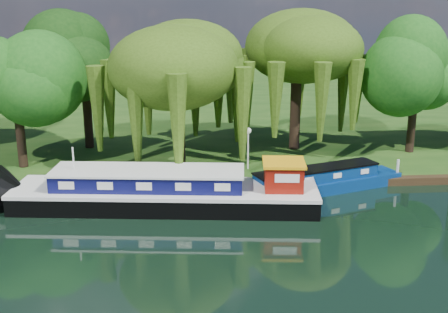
{
  "coord_description": "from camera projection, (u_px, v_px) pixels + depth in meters",
  "views": [
    {
      "loc": [
        -3.49,
        -21.76,
        10.62
      ],
      "look_at": [
        -1.37,
        5.18,
        2.8
      ],
      "focal_mm": 45.0,
      "sensor_mm": 36.0,
      "label": 1
    }
  ],
  "objects": [
    {
      "name": "ground",
      "position": [
        265.0,
        252.0,
        24.05
      ],
      "size": [
        120.0,
        120.0,
        0.0
      ],
      "primitive_type": "plane",
      "color": "black"
    },
    {
      "name": "far_bank",
      "position": [
        215.0,
        102.0,
        56.55
      ],
      "size": [
        120.0,
        52.0,
        0.45
      ],
      "primitive_type": "cube",
      "color": "#183E11",
      "rests_on": "ground"
    },
    {
      "name": "dutch_barge",
      "position": [
        168.0,
        192.0,
        28.93
      ],
      "size": [
        15.96,
        5.26,
        3.3
      ],
      "rotation": [
        0.0,
        0.0,
        -0.11
      ],
      "color": "black",
      "rests_on": "ground"
    },
    {
      "name": "narrowboat",
      "position": [
        316.0,
        183.0,
        31.19
      ],
      "size": [
        10.47,
        5.12,
        1.53
      ],
      "rotation": [
        0.0,
        0.0,
        0.34
      ],
      "color": "navy",
      "rests_on": "ground"
    },
    {
      "name": "willow_left",
      "position": [
        178.0,
        67.0,
        33.35
      ],
      "size": [
        6.89,
        6.89,
        8.26
      ],
      "color": "black",
      "rests_on": "far_bank"
    },
    {
      "name": "willow_right",
      "position": [
        297.0,
        58.0,
        36.88
      ],
      "size": [
        6.91,
        6.91,
        8.42
      ],
      "color": "black",
      "rests_on": "far_bank"
    },
    {
      "name": "tree_far_left",
      "position": [
        15.0,
        79.0,
        33.0
      ],
      "size": [
        4.89,
        4.89,
        7.88
      ],
      "color": "black",
      "rests_on": "far_bank"
    },
    {
      "name": "tree_far_mid",
      "position": [
        84.0,
        62.0,
        37.2
      ],
      "size": [
        5.18,
        5.18,
        8.48
      ],
      "color": "black",
      "rests_on": "far_bank"
    },
    {
      "name": "tree_far_right",
      "position": [
        417.0,
        73.0,
        36.29
      ],
      "size": [
        4.7,
        4.7,
        7.69
      ],
      "color": "black",
      "rests_on": "far_bank"
    },
    {
      "name": "lamppost",
      "position": [
        248.0,
        137.0,
        33.47
      ],
      "size": [
        0.36,
        0.36,
        2.56
      ],
      "color": "silver",
      "rests_on": "far_bank"
    },
    {
      "name": "mooring_posts",
      "position": [
        235.0,
        172.0,
        31.8
      ],
      "size": [
        19.16,
        0.16,
        1.0
      ],
      "color": "silver",
      "rests_on": "far_bank"
    }
  ]
}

